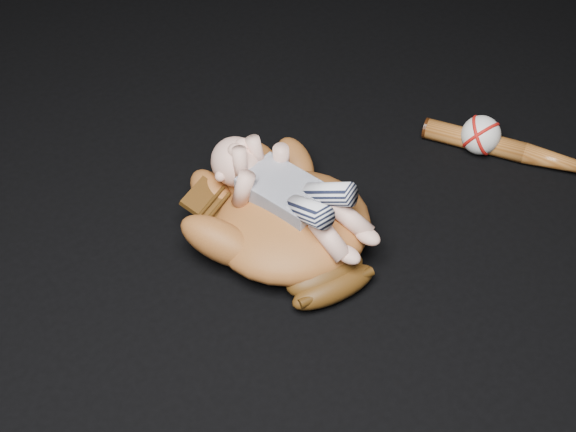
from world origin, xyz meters
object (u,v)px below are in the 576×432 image
Objects in this scene: newborn_baby at (297,194)px; baseball at (481,135)px; baseball_glove at (292,220)px; baseball_bat at (537,156)px.

baseball is at bearing -16.03° from newborn_baby.
baseball_glove is 0.05m from newborn_baby.
newborn_baby is 0.54m from baseball_bat.
newborn_baby reaches higher than baseball.
baseball_glove is 1.18× the size of newborn_baby.
baseball_bat is (0.51, -0.13, -0.10)m from newborn_baby.
baseball_bat is at bearing -59.60° from baseball.
newborn_baby is at bearing 175.79° from baseball.
newborn_baby is (0.01, 0.00, 0.05)m from baseball_glove.
baseball_bat is 0.12m from baseball.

